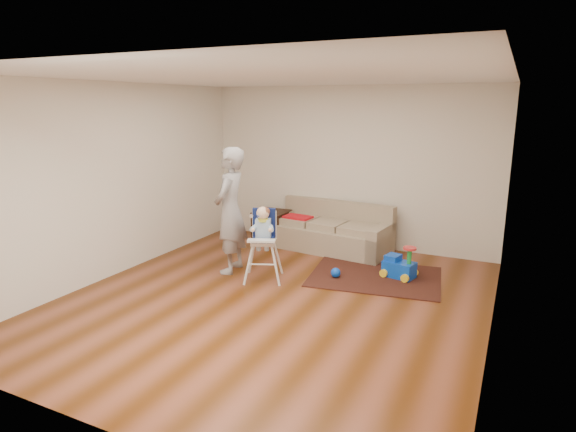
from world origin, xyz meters
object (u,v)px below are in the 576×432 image
at_px(sofa, 329,227).
at_px(adult, 230,211).
at_px(ride_on_toy, 400,261).
at_px(high_chair, 263,245).
at_px(toy_ball, 336,273).
at_px(side_table, 272,226).

distance_m(sofa, adult, 1.91).
height_order(sofa, ride_on_toy, sofa).
bearing_deg(adult, ride_on_toy, 98.45).
height_order(sofa, high_chair, high_chair).
bearing_deg(toy_ball, side_table, 143.09).
height_order(side_table, toy_ball, side_table).
bearing_deg(side_table, ride_on_toy, -18.85).
xyz_separation_m(ride_on_toy, toy_ball, (-0.80, -0.41, -0.16)).
bearing_deg(toy_ball, high_chair, -152.51).
bearing_deg(adult, toy_ball, 93.46).
bearing_deg(ride_on_toy, side_table, 174.39).
relative_size(sofa, adult, 1.16).
relative_size(sofa, high_chair, 2.01).
xyz_separation_m(side_table, high_chair, (0.77, -1.72, 0.23)).
relative_size(ride_on_toy, high_chair, 0.45).
relative_size(side_table, adult, 0.30).
relative_size(side_table, toy_ball, 4.01).
relative_size(ride_on_toy, adult, 0.26).
relative_size(toy_ball, high_chair, 0.13).
bearing_deg(toy_ball, sofa, 115.22).
relative_size(high_chair, adult, 0.58).
height_order(sofa, side_table, sofa).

